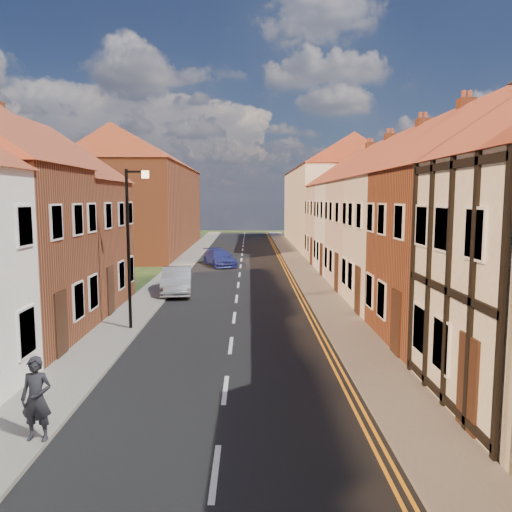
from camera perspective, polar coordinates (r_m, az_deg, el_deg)
road at (r=29.13m, az=-2.04°, el=-3.35°), size 7.00×90.00×0.02m
pavement_left at (r=29.55m, az=-10.62°, el=-3.22°), size 1.80×90.00×0.12m
pavement_right at (r=29.36m, az=6.59°, el=-3.21°), size 1.80×90.00×0.12m
cottage_r_white_near at (r=18.90m, az=26.57°, el=4.18°), size 8.30×6.00×9.00m
cottage_r_cream_mid at (r=23.82m, az=20.61°, el=4.83°), size 8.30×5.20×9.00m
cottage_r_pink at (r=28.92m, az=16.71°, el=5.20°), size 8.30×6.00×9.00m
cottage_r_white_far at (r=34.11m, az=13.98°, el=5.47°), size 8.30×5.20×9.00m
cottage_r_cream_far at (r=39.35m, az=11.98°, el=5.63°), size 8.30×6.00×9.00m
cottage_l_pink at (r=24.63m, az=-24.66°, el=4.44°), size 8.30×6.30×8.80m
block_right_far at (r=54.38m, az=8.43°, el=6.80°), size 8.30×24.20×10.50m
block_left_far at (r=49.69m, az=-12.42°, el=6.74°), size 8.30×24.20×10.50m
lamppost at (r=19.27m, az=-14.15°, el=1.93°), size 0.88×0.15×6.00m
car_mid at (r=26.79m, az=-9.03°, el=-2.79°), size 1.94×4.43×1.42m
car_far at (r=37.32m, az=-4.15°, el=-0.22°), size 3.05×4.59×1.23m
pedestrian_left at (r=11.45m, az=-23.80°, el=-14.70°), size 0.66×0.46×1.74m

